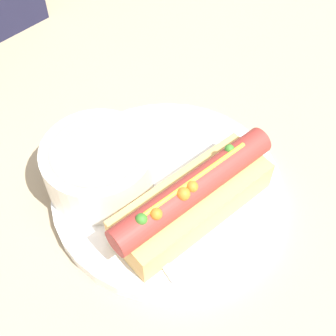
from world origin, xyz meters
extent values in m
plane|color=tan|center=(0.00, 0.00, 0.00)|extent=(4.00, 4.00, 0.00)
cylinder|color=white|center=(0.00, 0.00, 0.01)|extent=(0.26, 0.26, 0.02)
cube|color=#DBAD60|center=(-0.01, -0.04, 0.03)|extent=(0.18, 0.08, 0.04)
cylinder|color=#9E332D|center=(-0.01, -0.04, 0.06)|extent=(0.20, 0.05, 0.03)
sphere|color=orange|center=(-0.01, -0.05, 0.08)|extent=(0.01, 0.01, 0.01)
sphere|color=#387A28|center=(0.05, -0.04, 0.07)|extent=(0.01, 0.01, 0.01)
sphere|color=#387A28|center=(-0.07, -0.04, 0.07)|extent=(0.01, 0.01, 0.01)
sphere|color=orange|center=(-0.06, -0.04, 0.08)|extent=(0.01, 0.01, 0.01)
sphere|color=orange|center=(-0.03, -0.05, 0.08)|extent=(0.01, 0.01, 0.01)
cylinder|color=gold|center=(-0.01, -0.04, 0.08)|extent=(0.14, 0.02, 0.01)
cylinder|color=silver|center=(-0.05, 0.06, 0.04)|extent=(0.12, 0.12, 0.05)
cylinder|color=#D1C184|center=(-0.05, 0.06, 0.06)|extent=(0.10, 0.10, 0.01)
cube|color=#B7B7BC|center=(-0.06, -0.02, 0.02)|extent=(0.04, 0.14, 0.00)
ellipsoid|color=#B7B7BC|center=(-0.04, 0.07, 0.02)|extent=(0.03, 0.04, 0.01)
camera|label=1|loc=(-0.21, -0.21, 0.44)|focal=50.00mm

